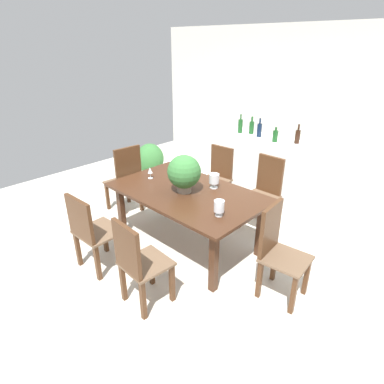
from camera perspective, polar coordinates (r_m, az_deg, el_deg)
ground_plane at (r=4.28m, az=1.51°, el=-7.72°), size 7.04×7.04×0.00m
back_wall at (r=5.89m, az=19.44°, el=13.76°), size 6.40×0.10×2.60m
dining_table at (r=3.80m, az=-0.90°, el=-0.94°), size 1.80×1.09×0.73m
chair_foot_end at (r=3.24m, az=14.94°, el=-9.58°), size 0.46×0.44×0.96m
chair_far_right at (r=4.41m, az=12.71°, el=0.40°), size 0.41×0.46×0.97m
chair_head_end at (r=4.69m, az=-11.64°, el=2.47°), size 0.48×0.47×1.03m
chair_far_left at (r=4.84m, az=4.45°, el=3.01°), size 0.43×0.48×0.93m
chair_near_right at (r=3.03m, az=-9.64°, el=-12.04°), size 0.43×0.44×0.93m
chair_near_left at (r=3.61m, az=-17.54°, el=-6.35°), size 0.47×0.45×0.91m
flower_centerpiece at (r=3.66m, az=-1.40°, el=3.49°), size 0.39×0.39×0.44m
crystal_vase_left at (r=3.20m, az=4.83°, el=-2.59°), size 0.11×0.11×0.17m
crystal_vase_center_near at (r=4.05m, az=-2.04°, el=3.77°), size 0.09×0.09×0.20m
crystal_vase_right at (r=3.81m, az=3.93°, el=2.30°), size 0.12×0.12×0.18m
wine_glass at (r=4.12m, az=-7.44°, el=3.74°), size 0.06×0.06×0.15m
kitchen_counter at (r=5.44m, az=12.16°, el=4.62°), size 1.91×0.59×0.93m
wine_bottle_clear at (r=5.33m, az=11.85°, el=10.75°), size 0.07×0.07×0.30m
wine_bottle_tall at (r=5.52m, az=8.56°, el=11.52°), size 0.07×0.07×0.31m
wine_bottle_amber at (r=5.49m, az=10.52°, el=11.23°), size 0.08×0.08×0.28m
wine_bottle_green at (r=5.10m, az=18.20°, el=9.38°), size 0.07×0.07×0.29m
wine_bottle_dark at (r=5.10m, az=14.54°, el=9.61°), size 0.08×0.08×0.22m
potted_plant_floor at (r=5.95m, az=-7.43°, el=5.70°), size 0.50×0.50×0.66m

